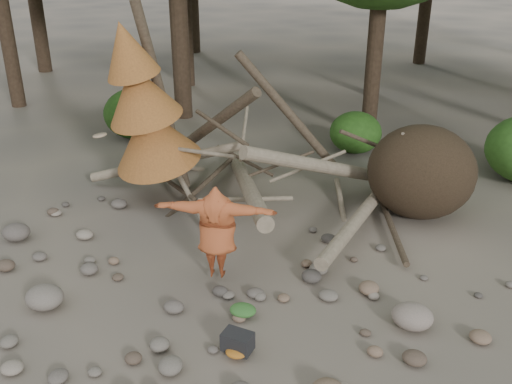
# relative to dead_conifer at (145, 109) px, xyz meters

# --- Properties ---
(ground) EXTENTS (120.00, 120.00, 0.00)m
(ground) POSITION_rel_dead_conifer_xyz_m (3.12, -3.37, -2.11)
(ground) COLOR #514C44
(ground) RESTS_ON ground
(deadfall_pile) EXTENTS (8.55, 5.24, 3.30)m
(deadfall_pile) POSITION_rel_dead_conifer_xyz_m (5.13, 0.87, -1.16)
(deadfall_pile) COLOR #332619
(deadfall_pile) RESTS_ON ground
(dead_conifer) EXTENTS (2.06, 2.16, 4.35)m
(dead_conifer) POSITION_rel_dead_conifer_xyz_m (0.00, 0.00, 0.00)
(dead_conifer) COLOR #4C3F30
(dead_conifer) RESTS_ON ground
(bush_left) EXTENTS (1.80, 1.80, 1.44)m
(bush_left) POSITION_rel_dead_conifer_xyz_m (-2.38, 3.83, -1.39)
(bush_left) COLOR #204712
(bush_left) RESTS_ON ground
(bush_mid) EXTENTS (1.40, 1.40, 1.12)m
(bush_mid) POSITION_rel_dead_conifer_xyz_m (3.92, 4.43, -1.55)
(bush_mid) COLOR #2B5A1A
(bush_mid) RESTS_ON ground
(frisbee_thrower) EXTENTS (3.48, 0.95, 2.21)m
(frisbee_thrower) POSITION_rel_dead_conifer_xyz_m (2.54, -2.57, -1.20)
(frisbee_thrower) COLOR #AC4C26
(frisbee_thrower) RESTS_ON ground
(backpack) EXTENTS (0.46, 0.34, 0.28)m
(backpack) POSITION_rel_dead_conifer_xyz_m (3.49, -4.32, -1.97)
(backpack) COLOR black
(backpack) RESTS_ON ground
(cloth_green) EXTENTS (0.42, 0.35, 0.16)m
(cloth_green) POSITION_rel_dead_conifer_xyz_m (3.30, -3.50, -2.03)
(cloth_green) COLOR #306628
(cloth_green) RESTS_ON ground
(cloth_orange) EXTENTS (0.31, 0.25, 0.11)m
(cloth_orange) POSITION_rel_dead_conifer_xyz_m (3.50, -4.44, -2.06)
(cloth_orange) COLOR #AB641D
(cloth_orange) RESTS_ON ground
(boulder_front_left) EXTENTS (0.62, 0.56, 0.37)m
(boulder_front_left) POSITION_rel_dead_conifer_xyz_m (0.19, -4.17, -1.93)
(boulder_front_left) COLOR slate
(boulder_front_left) RESTS_ON ground
(boulder_mid_right) EXTENTS (0.63, 0.56, 0.38)m
(boulder_mid_right) POSITION_rel_dead_conifer_xyz_m (5.82, -2.98, -1.92)
(boulder_mid_right) COLOR gray
(boulder_mid_right) RESTS_ON ground
(boulder_mid_left) EXTENTS (0.55, 0.49, 0.33)m
(boulder_mid_left) POSITION_rel_dead_conifer_xyz_m (-1.70, -2.44, -1.95)
(boulder_mid_left) COLOR #5A524C
(boulder_mid_left) RESTS_ON ground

